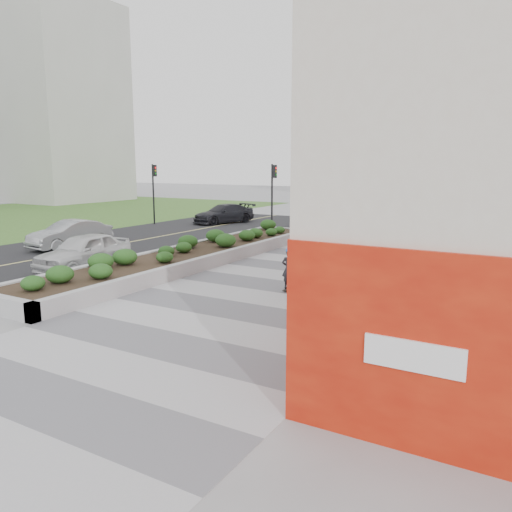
# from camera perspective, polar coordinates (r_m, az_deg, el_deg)

# --- Properties ---
(ground) EXTENTS (160.00, 160.00, 0.00)m
(ground) POSITION_cam_1_polar(r_m,az_deg,el_deg) (13.06, -6.38, -8.19)
(ground) COLOR gray
(ground) RESTS_ON ground
(walkway) EXTENTS (8.00, 36.00, 0.01)m
(walkway) POSITION_cam_1_polar(r_m,az_deg,el_deg) (15.47, 0.23, -5.15)
(walkway) COLOR #A8A8AD
(walkway) RESTS_ON ground
(planter) EXTENTS (3.00, 18.00, 0.90)m
(planter) POSITION_cam_1_polar(r_m,az_deg,el_deg) (21.61, -7.18, 0.36)
(planter) COLOR #9E9EA0
(planter) RESTS_ON ground
(street) EXTENTS (10.00, 40.00, 0.00)m
(street) POSITION_cam_1_polar(r_m,az_deg,el_deg) (26.08, -18.63, 0.69)
(street) COLOR black
(street) RESTS_ON ground
(traffic_signal_near) EXTENTS (0.33, 0.28, 4.20)m
(traffic_signal_near) POSITION_cam_1_polar(r_m,az_deg,el_deg) (31.12, 1.96, 7.82)
(traffic_signal_near) COLOR black
(traffic_signal_near) RESTS_ON ground
(traffic_signal_far) EXTENTS (0.33, 0.28, 4.20)m
(traffic_signal_far) POSITION_cam_1_polar(r_m,az_deg,el_deg) (35.99, -11.59, 7.96)
(traffic_signal_far) COLOR black
(traffic_signal_far) RESTS_ON ground
(distant_bldg_west_a) EXTENTS (18.00, 12.00, 22.00)m
(distant_bldg_west_a) POSITION_cam_1_polar(r_m,az_deg,el_deg) (66.24, -23.45, 15.49)
(distant_bldg_west_a) COLOR #ADAAA3
(distant_bldg_west_a) RESTS_ON ground
(distant_bldg_north_l) EXTENTS (16.00, 12.00, 20.00)m
(distant_bldg_north_l) POSITION_cam_1_polar(r_m,az_deg,el_deg) (66.37, 19.80, 14.84)
(distant_bldg_north_l) COLOR #ADAAA3
(distant_bldg_north_l) RESTS_ON ground
(manhole_cover) EXTENTS (0.44, 0.44, 0.01)m
(manhole_cover) POSITION_cam_1_polar(r_m,az_deg,el_deg) (15.23, 1.87, -5.41)
(manhole_cover) COLOR #595654
(manhole_cover) RESTS_ON ground
(skateboarder) EXTENTS (0.56, 0.74, 1.48)m
(skateboarder) POSITION_cam_1_polar(r_m,az_deg,el_deg) (16.60, 3.80, -1.45)
(skateboarder) COLOR beige
(skateboarder) RESTS_ON ground
(car_white) EXTENTS (1.92, 4.32, 1.44)m
(car_white) POSITION_cam_1_polar(r_m,az_deg,el_deg) (21.24, -19.07, 0.52)
(car_white) COLOR silver
(car_white) RESTS_ON ground
(car_silver) EXTENTS (1.85, 4.34, 1.39)m
(car_silver) POSITION_cam_1_polar(r_m,az_deg,el_deg) (26.88, -20.46, 2.35)
(car_silver) COLOR #9A9EA2
(car_silver) RESTS_ON ground
(car_dark) EXTENTS (3.46, 5.06, 1.36)m
(car_dark) POSITION_cam_1_polar(r_m,az_deg,el_deg) (36.13, -3.72, 4.85)
(car_dark) COLOR black
(car_dark) RESTS_ON ground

